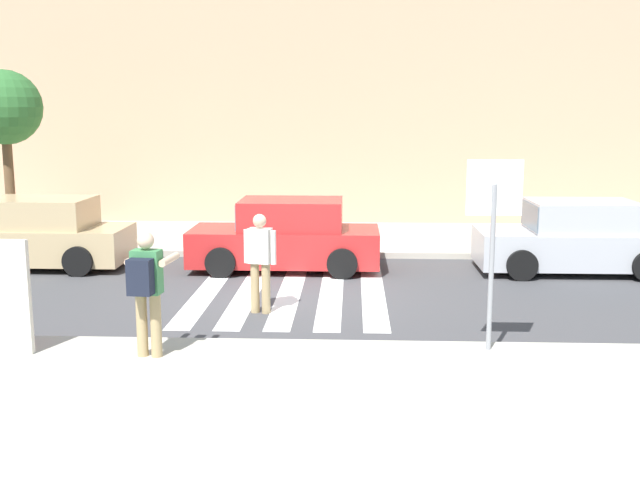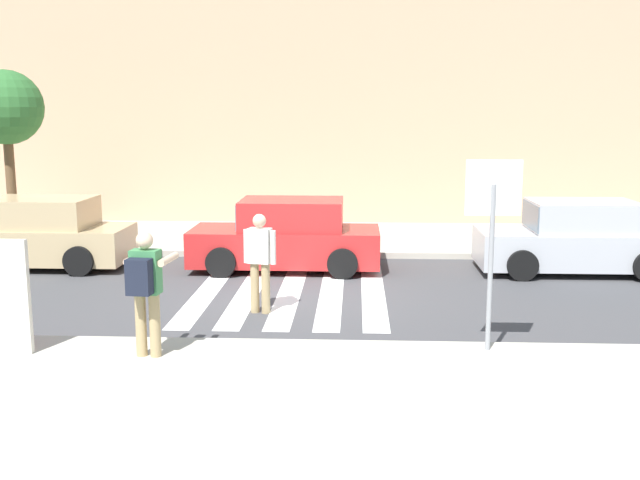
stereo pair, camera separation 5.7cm
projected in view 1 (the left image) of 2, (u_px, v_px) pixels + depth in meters
ground_plane at (289, 295)px, 14.18m from camera, size 120.00×120.00×0.00m
sidewalk_near at (240, 429)px, 8.07m from camera, size 60.00×6.00×0.14m
sidewalk_far at (308, 238)px, 20.08m from camera, size 60.00×4.80×0.14m
building_facade_far at (316, 103)px, 23.78m from camera, size 56.00×4.00×7.37m
crosswalk_stripe_0 at (207, 291)px, 14.45m from camera, size 0.44×5.20×0.01m
crosswalk_stripe_1 at (248, 292)px, 14.41m from camera, size 0.44×5.20×0.01m
crosswalk_stripe_2 at (290, 292)px, 14.38m from camera, size 0.44×5.20×0.01m
crosswalk_stripe_3 at (331, 293)px, 14.34m from camera, size 0.44×5.20×0.01m
crosswalk_stripe_4 at (373, 293)px, 14.31m from camera, size 0.44×5.20×0.01m
stop_sign at (493, 213)px, 10.21m from camera, size 0.76×0.08×2.66m
photographer_with_backpack at (146, 283)px, 10.04m from camera, size 0.64×0.88×1.72m
pedestrian_crossing at (260, 258)px, 12.78m from camera, size 0.57×0.32×1.72m
parked_car_tan at (37, 235)px, 16.57m from camera, size 4.10×1.92×1.55m
parked_car_red at (287, 237)px, 16.33m from camera, size 4.10×1.92×1.55m
parked_car_silver at (576, 239)px, 16.06m from camera, size 4.10×1.92×1.55m
street_tree_west at (4, 109)px, 18.44m from camera, size 1.84×1.84×4.31m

